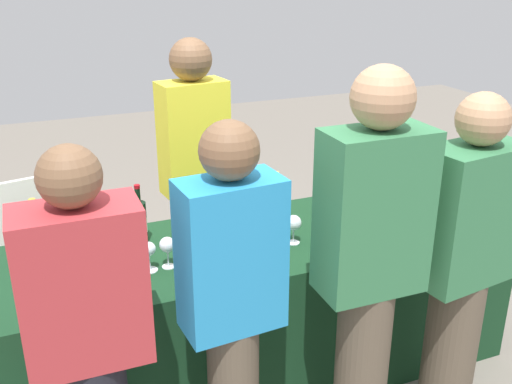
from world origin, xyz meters
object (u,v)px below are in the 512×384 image
Objects in this scene: guest_3 at (462,264)px; wine_glass_1 at (149,250)px; wine_bottle_4 at (276,209)px; wine_glass_0 at (103,258)px; guest_2 at (369,268)px; wine_glass_2 at (167,246)px; wine_glass_3 at (294,224)px; wine_bottle_0 at (38,242)px; wine_bottle_5 at (334,197)px; wine_glass_5 at (429,201)px; wine_bottle_2 at (140,222)px; guest_0 at (90,342)px; wine_bottle_1 at (82,228)px; wine_glass_4 at (359,211)px; wine_bottle_6 at (398,181)px; server_pouring at (195,175)px; wine_bottle_3 at (218,215)px; ice_bucket at (102,249)px; guest_1 at (232,306)px; menu_board at (19,252)px.

wine_glass_1 is at bearing 147.15° from guest_3.
guest_3 is at bearing -54.56° from wine_bottle_4.
wine_glass_0 is 0.08× the size of guest_2.
wine_glass_2 is 1.01× the size of wine_glass_3.
wine_bottle_5 is (1.48, -0.02, -0.00)m from wine_bottle_0.
wine_glass_5 is at bearing 39.37° from guest_2.
wine_bottle_2 is at bearing 136.43° from guest_3.
guest_0 is (0.12, -0.72, -0.08)m from wine_bottle_0.
wine_bottle_1 is 2.44× the size of wine_glass_4.
guest_2 reaches higher than wine_bottle_5.
guest_2 is at bearing -32.71° from wine_glass_0.
wine_bottle_5 reaches higher than wine_bottle_2.
wine_bottle_0 is at bearing 156.76° from wine_glass_2.
wine_bottle_2 is at bearing 52.34° from wine_glass_0.
wine_glass_1 is at bearing -169.09° from wine_bottle_6.
server_pouring is at bearing 31.20° from wine_bottle_1.
wine_bottle_0 is 2.22× the size of wine_glass_2.
wine_bottle_2 is at bearing 170.62° from wine_bottle_4.
wine_bottle_6 is 0.19× the size of server_pouring.
wine_bottle_4 is 0.42m from wine_glass_4.
wine_bottle_4 is 0.97× the size of wine_bottle_5.
wine_bottle_3 is 0.38m from wine_glass_3.
server_pouring reaches higher than ice_bucket.
guest_2 reaches higher than guest_1.
wine_glass_0 is at bearing -170.91° from wine_bottle_5.
guest_0 is at bearing -123.22° from wine_glass_1.
guest_2 is (0.99, -0.90, 0.04)m from wine_bottle_1.
wine_bottle_3 is at bearing 143.70° from wine_glass_3.
wine_bottle_4 is 0.35m from wine_bottle_5.
wine_bottle_2 is at bearing -67.76° from menu_board.
wine_bottle_6 is at bearing 9.68° from wine_bottle_5.
guest_0 is (-0.32, -0.49, -0.06)m from wine_glass_1.
guest_1 is at bearing -77.45° from wine_glass_2.
wine_bottle_0 is at bearing 126.58° from guest_1.
wine_glass_3 is at bearing -22.80° from wine_bottle_2.
server_pouring is 0.98× the size of guest_2.
guest_3 is at bearing 114.66° from server_pouring.
ice_bucket is at bearing -174.69° from wine_bottle_5.
wine_glass_2 is at bearing 57.08° from server_pouring.
wine_bottle_5 is at bearing 157.20° from wine_glass_5.
wine_bottle_0 is 2.32× the size of wine_glass_0.
wine_glass_4 is at bearing 21.26° from guest_0.
menu_board is (-0.36, 1.13, -0.44)m from wine_glass_0.
wine_glass_4 is at bearing 1.42° from wine_glass_0.
wine_glass_1 is 0.08× the size of server_pouring.
guest_1 reaches higher than wine_bottle_3.
wine_bottle_6 is (1.47, -0.01, 0.01)m from wine_bottle_2.
guest_1 reaches higher than wine_bottle_0.
wine_bottle_5 is at bearing -1.92° from wine_bottle_3.
wine_bottle_3 reaches higher than wine_glass_1.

